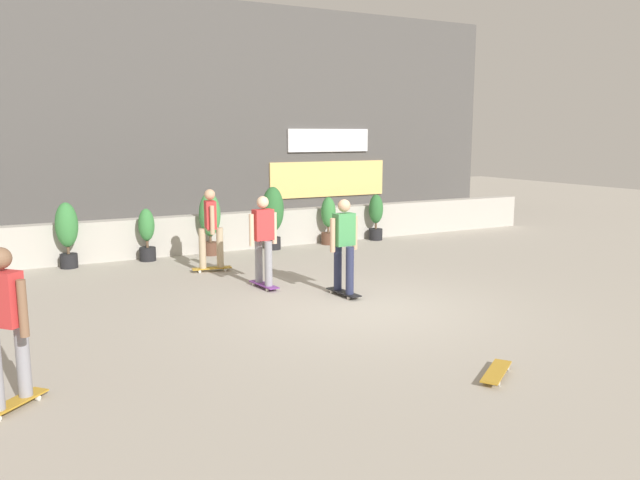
{
  "coord_description": "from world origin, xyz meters",
  "views": [
    {
      "loc": [
        -5.21,
        -8.44,
        2.8
      ],
      "look_at": [
        0.0,
        1.5,
        0.9
      ],
      "focal_mm": 35.31,
      "sensor_mm": 36.0,
      "label": 1
    }
  ],
  "objects_px": {
    "skater_foreground": "(344,243)",
    "skater_mid_plaza": "(263,237)",
    "skater_far_left": "(6,321)",
    "potted_plant_4": "(328,219)",
    "potted_plant_1": "(147,234)",
    "potted_plant_3": "(273,213)",
    "skater_far_right": "(211,226)",
    "skateboard_near_camera": "(496,372)",
    "potted_plant_5": "(376,216)",
    "potted_plant_2": "(210,219)",
    "potted_plant_0": "(67,231)"
  },
  "relations": [
    {
      "from": "skater_mid_plaza",
      "to": "skater_far_left",
      "type": "bearing_deg",
      "value": -140.0
    },
    {
      "from": "skater_far_right",
      "to": "skater_mid_plaza",
      "type": "distance_m",
      "value": 1.87
    },
    {
      "from": "potted_plant_1",
      "to": "potted_plant_4",
      "type": "bearing_deg",
      "value": -0.0
    },
    {
      "from": "skater_mid_plaza",
      "to": "potted_plant_1",
      "type": "bearing_deg",
      "value": 110.49
    },
    {
      "from": "potted_plant_2",
      "to": "skater_mid_plaza",
      "type": "height_order",
      "value": "skater_mid_plaza"
    },
    {
      "from": "potted_plant_4",
      "to": "skater_mid_plaza",
      "type": "height_order",
      "value": "skater_mid_plaza"
    },
    {
      "from": "skater_foreground",
      "to": "potted_plant_2",
      "type": "bearing_deg",
      "value": 100.56
    },
    {
      "from": "potted_plant_2",
      "to": "potted_plant_3",
      "type": "distance_m",
      "value": 1.59
    },
    {
      "from": "potted_plant_2",
      "to": "skateboard_near_camera",
      "type": "relative_size",
      "value": 1.9
    },
    {
      "from": "skater_foreground",
      "to": "skateboard_near_camera",
      "type": "height_order",
      "value": "skater_foreground"
    },
    {
      "from": "potted_plant_5",
      "to": "skater_foreground",
      "type": "xyz_separation_m",
      "value": [
        -3.69,
        -4.72,
        0.29
      ]
    },
    {
      "from": "potted_plant_3",
      "to": "skater_far_left",
      "type": "relative_size",
      "value": 0.91
    },
    {
      "from": "skater_foreground",
      "to": "skateboard_near_camera",
      "type": "distance_m",
      "value": 4.16
    },
    {
      "from": "potted_plant_5",
      "to": "skater_foreground",
      "type": "bearing_deg",
      "value": -127.99
    },
    {
      "from": "potted_plant_5",
      "to": "potted_plant_2",
      "type": "bearing_deg",
      "value": 180.0
    },
    {
      "from": "potted_plant_3",
      "to": "potted_plant_4",
      "type": "distance_m",
      "value": 1.55
    },
    {
      "from": "potted_plant_4",
      "to": "potted_plant_5",
      "type": "relative_size",
      "value": 1.0
    },
    {
      "from": "skater_far_left",
      "to": "skateboard_near_camera",
      "type": "relative_size",
      "value": 2.2
    },
    {
      "from": "potted_plant_2",
      "to": "skater_far_right",
      "type": "bearing_deg",
      "value": -107.27
    },
    {
      "from": "skateboard_near_camera",
      "to": "skater_far_left",
      "type": "bearing_deg",
      "value": 161.91
    },
    {
      "from": "potted_plant_2",
      "to": "potted_plant_4",
      "type": "distance_m",
      "value": 3.13
    },
    {
      "from": "potted_plant_0",
      "to": "potted_plant_5",
      "type": "height_order",
      "value": "potted_plant_0"
    },
    {
      "from": "skater_foreground",
      "to": "skater_far_right",
      "type": "height_order",
      "value": "same"
    },
    {
      "from": "skater_far_left",
      "to": "skateboard_near_camera",
      "type": "xyz_separation_m",
      "value": [
        5.03,
        -1.64,
        -0.88
      ]
    },
    {
      "from": "skater_foreground",
      "to": "skateboard_near_camera",
      "type": "xyz_separation_m",
      "value": [
        -0.27,
        -4.06,
        -0.88
      ]
    },
    {
      "from": "potted_plant_3",
      "to": "skater_foreground",
      "type": "xyz_separation_m",
      "value": [
        -0.71,
        -4.72,
        0.04
      ]
    },
    {
      "from": "potted_plant_5",
      "to": "skater_far_left",
      "type": "bearing_deg",
      "value": -141.53
    },
    {
      "from": "potted_plant_2",
      "to": "skater_foreground",
      "type": "height_order",
      "value": "skater_foreground"
    },
    {
      "from": "skateboard_near_camera",
      "to": "potted_plant_5",
      "type": "bearing_deg",
      "value": 65.74
    },
    {
      "from": "potted_plant_5",
      "to": "skater_far_right",
      "type": "bearing_deg",
      "value": -161.37
    },
    {
      "from": "potted_plant_0",
      "to": "skateboard_near_camera",
      "type": "height_order",
      "value": "potted_plant_0"
    },
    {
      "from": "skater_far_right",
      "to": "skater_mid_plaza",
      "type": "xyz_separation_m",
      "value": [
        0.4,
        -1.82,
        0.0
      ]
    },
    {
      "from": "potted_plant_1",
      "to": "skater_far_left",
      "type": "relative_size",
      "value": 0.69
    },
    {
      "from": "potted_plant_3",
      "to": "skater_mid_plaza",
      "type": "distance_m",
      "value": 3.94
    },
    {
      "from": "potted_plant_1",
      "to": "skater_mid_plaza",
      "type": "relative_size",
      "value": 0.69
    },
    {
      "from": "potted_plant_1",
      "to": "potted_plant_2",
      "type": "height_order",
      "value": "potted_plant_2"
    },
    {
      "from": "potted_plant_3",
      "to": "skater_far_right",
      "type": "relative_size",
      "value": 0.91
    },
    {
      "from": "potted_plant_4",
      "to": "skater_far_right",
      "type": "height_order",
      "value": "skater_far_right"
    },
    {
      "from": "skater_foreground",
      "to": "skater_mid_plaza",
      "type": "height_order",
      "value": "same"
    },
    {
      "from": "potted_plant_2",
      "to": "potted_plant_3",
      "type": "height_order",
      "value": "potted_plant_3"
    },
    {
      "from": "skater_far_left",
      "to": "potted_plant_4",
      "type": "bearing_deg",
      "value": 43.41
    },
    {
      "from": "potted_plant_0",
      "to": "skater_foreground",
      "type": "bearing_deg",
      "value": -49.84
    },
    {
      "from": "potted_plant_2",
      "to": "skater_mid_plaza",
      "type": "distance_m",
      "value": 3.55
    },
    {
      "from": "potted_plant_5",
      "to": "skateboard_near_camera",
      "type": "xyz_separation_m",
      "value": [
        -3.96,
        -8.78,
        -0.59
      ]
    },
    {
      "from": "skater_mid_plaza",
      "to": "potted_plant_0",
      "type": "bearing_deg",
      "value": 129.97
    },
    {
      "from": "potted_plant_0",
      "to": "skater_far_right",
      "type": "relative_size",
      "value": 0.82
    },
    {
      "from": "potted_plant_4",
      "to": "skater_foreground",
      "type": "xyz_separation_m",
      "value": [
        -2.25,
        -4.72,
        0.29
      ]
    },
    {
      "from": "potted_plant_3",
      "to": "potted_plant_5",
      "type": "relative_size",
      "value": 1.26
    },
    {
      "from": "potted_plant_4",
      "to": "skater_far_left",
      "type": "height_order",
      "value": "skater_far_left"
    },
    {
      "from": "potted_plant_3",
      "to": "skater_mid_plaza",
      "type": "xyz_separation_m",
      "value": [
        -1.73,
        -3.54,
        0.04
      ]
    }
  ]
}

